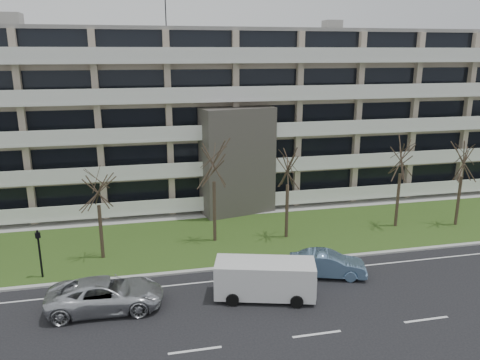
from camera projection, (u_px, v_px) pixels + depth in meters
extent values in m
plane|color=black|center=(317.00, 334.00, 22.90)|extent=(160.00, 160.00, 0.00)
cube|color=#35531B|center=(253.00, 235.00, 35.13)|extent=(90.00, 10.00, 0.06)
cube|color=#B2B2AD|center=(271.00, 263.00, 30.42)|extent=(90.00, 0.35, 0.12)
cube|color=#B2B2AD|center=(238.00, 212.00, 40.31)|extent=(90.00, 2.00, 0.08)
cube|color=white|center=(278.00, 275.00, 29.02)|extent=(90.00, 0.12, 0.01)
cube|color=#BFAD95|center=(222.00, 115.00, 44.92)|extent=(60.00, 12.00, 15.00)
cube|color=gray|center=(221.00, 32.00, 42.89)|extent=(60.50, 12.50, 0.30)
cube|color=#4C4742|center=(237.00, 161.00, 39.13)|extent=(6.39, 3.69, 9.00)
cube|color=black|center=(238.00, 191.00, 39.60)|extent=(4.92, 1.19, 3.50)
cube|color=gray|center=(9.00, 20.00, 38.96)|extent=(2.00, 2.00, 1.20)
cylinder|color=black|center=(166.00, 9.00, 41.36)|extent=(0.10, 0.10, 3.50)
cube|color=black|center=(235.00, 186.00, 40.68)|extent=(58.00, 0.10, 1.80)
cube|color=white|center=(237.00, 204.00, 40.44)|extent=(58.00, 1.40, 0.22)
cube|color=white|center=(238.00, 200.00, 39.67)|extent=(58.00, 0.08, 1.00)
cube|color=black|center=(235.00, 152.00, 39.89)|extent=(58.00, 0.10, 1.80)
cube|color=white|center=(237.00, 171.00, 39.65)|extent=(58.00, 1.40, 0.22)
cube|color=white|center=(238.00, 166.00, 38.88)|extent=(58.00, 0.08, 1.00)
cube|color=black|center=(235.00, 117.00, 39.09)|extent=(58.00, 0.10, 1.80)
cube|color=white|center=(237.00, 136.00, 38.85)|extent=(58.00, 1.40, 0.22)
cube|color=white|center=(238.00, 130.00, 38.08)|extent=(58.00, 0.08, 1.00)
cube|color=black|center=(235.00, 80.00, 38.30)|extent=(58.00, 0.10, 1.80)
cube|color=white|center=(237.00, 100.00, 38.06)|extent=(58.00, 1.40, 0.22)
cube|color=white|center=(238.00, 93.00, 37.28)|extent=(58.00, 0.08, 1.00)
cube|color=black|center=(235.00, 42.00, 37.50)|extent=(58.00, 0.10, 1.80)
cube|color=white|center=(237.00, 62.00, 37.26)|extent=(58.00, 1.40, 0.22)
cube|color=white|center=(238.00, 54.00, 36.49)|extent=(58.00, 0.08, 1.00)
imported|color=silver|center=(106.00, 294.00, 24.96)|extent=(6.17, 2.99, 1.69)
imported|color=#7099C3|center=(327.00, 264.00, 28.69)|extent=(4.94, 3.00, 1.54)
cube|color=white|center=(265.00, 278.00, 26.06)|extent=(5.87, 3.46, 1.94)
cube|color=black|center=(265.00, 269.00, 25.91)|extent=(5.43, 3.21, 0.72)
cube|color=white|center=(312.00, 282.00, 25.96)|extent=(0.87, 1.97, 1.23)
cylinder|color=black|center=(233.00, 300.00, 25.39)|extent=(0.76, 0.44, 0.72)
cylinder|color=black|center=(235.00, 282.00, 27.36)|extent=(0.76, 0.44, 0.72)
cylinder|color=black|center=(297.00, 302.00, 25.20)|extent=(0.76, 0.44, 0.72)
cylinder|color=black|center=(295.00, 283.00, 27.17)|extent=(0.76, 0.44, 0.72)
cylinder|color=black|center=(40.00, 254.00, 28.21)|extent=(0.12, 0.12, 3.10)
cube|color=black|center=(38.00, 235.00, 27.88)|extent=(0.35, 0.31, 0.33)
sphere|color=red|center=(38.00, 235.00, 27.88)|extent=(0.14, 0.14, 0.14)
cylinder|color=#382B21|center=(101.00, 232.00, 30.86)|extent=(0.24, 0.24, 3.72)
cylinder|color=#382B21|center=(215.00, 212.00, 33.58)|extent=(0.24, 0.24, 4.50)
cylinder|color=#382B21|center=(287.00, 212.00, 34.30)|extent=(0.24, 0.24, 4.07)
cylinder|color=#382B21|center=(398.00, 200.00, 36.45)|extent=(0.24, 0.24, 4.32)
cylinder|color=#382B21|center=(458.00, 201.00, 36.79)|extent=(0.24, 0.24, 4.02)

